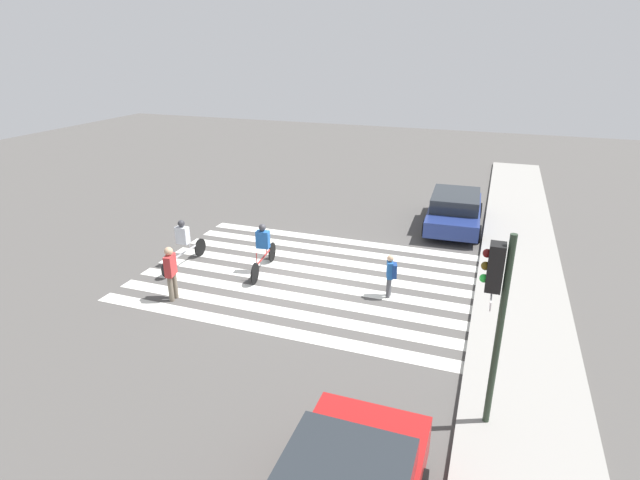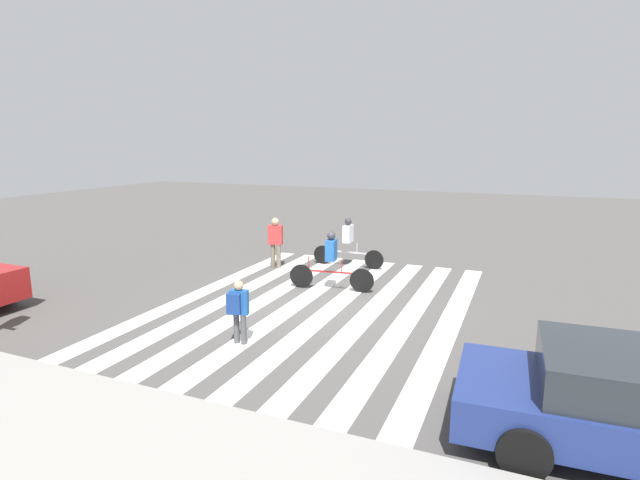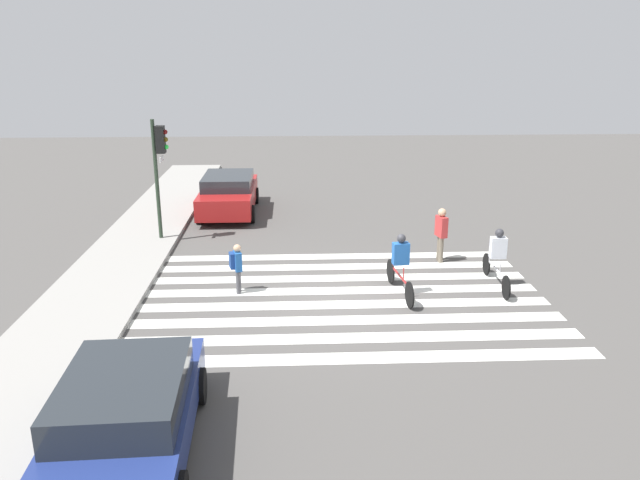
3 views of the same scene
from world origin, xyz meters
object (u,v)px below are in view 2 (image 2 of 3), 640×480
object	(u,v)px
cyclist_near_curb	(331,259)
cyclist_mid_street	(348,240)
pedestrian_adult_yellow_jacket	(238,307)
pedestrian_adult_blue_shirt	(275,240)

from	to	relation	value
cyclist_near_curb	cyclist_mid_street	bearing A→B (deg)	-86.91
pedestrian_adult_yellow_jacket	cyclist_near_curb	bearing A→B (deg)	69.64
pedestrian_adult_blue_shirt	cyclist_near_curb	distance (m)	2.99
pedestrian_adult_blue_shirt	pedestrian_adult_yellow_jacket	size ratio (longest dim) A/B	1.24
pedestrian_adult_yellow_jacket	cyclist_mid_street	distance (m)	6.72
cyclist_near_curb	cyclist_mid_street	xyz separation A→B (m)	(0.46, -2.61, -0.01)
pedestrian_adult_yellow_jacket	cyclist_mid_street	size ratio (longest dim) A/B	0.54
pedestrian_adult_yellow_jacket	cyclist_near_curb	distance (m)	4.12
pedestrian_adult_yellow_jacket	cyclist_near_curb	size ratio (longest dim) A/B	0.56
pedestrian_adult_yellow_jacket	cyclist_near_curb	world-z (taller)	cyclist_near_curb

